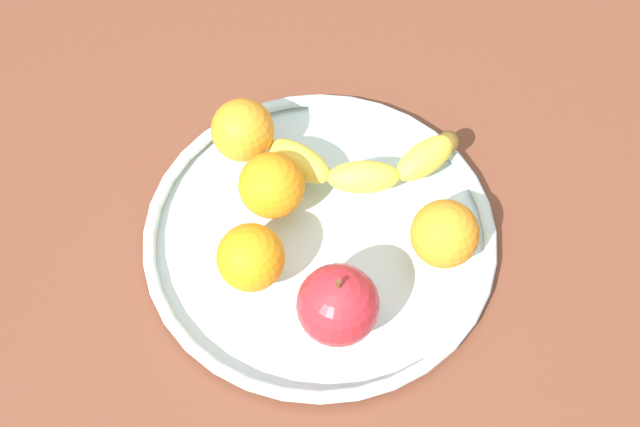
{
  "coord_description": "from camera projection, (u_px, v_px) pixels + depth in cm",
  "views": [
    {
      "loc": [
        7.99,
        -40.64,
        72.22
      ],
      "look_at": [
        0.0,
        0.0,
        4.8
      ],
      "focal_mm": 49.42,
      "sensor_mm": 36.0,
      "label": 1
    }
  ],
  "objects": [
    {
      "name": "fruit_bowl",
      "position": [
        320.0,
        235.0,
        0.82
      ],
      "size": [
        33.08,
        33.08,
        1.8
      ],
      "color": "silver",
      "rests_on": "ground_plane"
    },
    {
      "name": "banana",
      "position": [
        367.0,
        164.0,
        0.84
      ],
      "size": [
        19.04,
        9.45,
        3.13
      ],
      "rotation": [
        0.0,
        0.0,
        0.22
      ],
      "color": "yellow",
      "rests_on": "fruit_bowl"
    },
    {
      "name": "orange_front_right",
      "position": [
        272.0,
        185.0,
        0.81
      ],
      "size": [
        6.16,
        6.16,
        6.16
      ],
      "primitive_type": "sphere",
      "color": "orange",
      "rests_on": "fruit_bowl"
    },
    {
      "name": "ground_plane",
      "position": [
        320.0,
        250.0,
        0.85
      ],
      "size": [
        134.46,
        134.46,
        4.0
      ],
      "primitive_type": "cube",
      "color": "brown"
    },
    {
      "name": "apple",
      "position": [
        338.0,
        305.0,
        0.74
      ],
      "size": [
        7.08,
        7.08,
        7.88
      ],
      "color": "#B3242C",
      "rests_on": "fruit_bowl"
    },
    {
      "name": "orange_back_left",
      "position": [
        243.0,
        130.0,
        0.84
      ],
      "size": [
        6.1,
        6.1,
        6.1
      ],
      "primitive_type": "sphere",
      "color": "orange",
      "rests_on": "fruit_bowl"
    },
    {
      "name": "orange_front_left",
      "position": [
        444.0,
        237.0,
        0.78
      ],
      "size": [
        6.18,
        6.18,
        6.18
      ],
      "primitive_type": "sphere",
      "color": "orange",
      "rests_on": "fruit_bowl"
    },
    {
      "name": "orange_back_right",
      "position": [
        251.0,
        258.0,
        0.77
      ],
      "size": [
        6.07,
        6.07,
        6.07
      ],
      "primitive_type": "sphere",
      "color": "orange",
      "rests_on": "fruit_bowl"
    }
  ]
}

